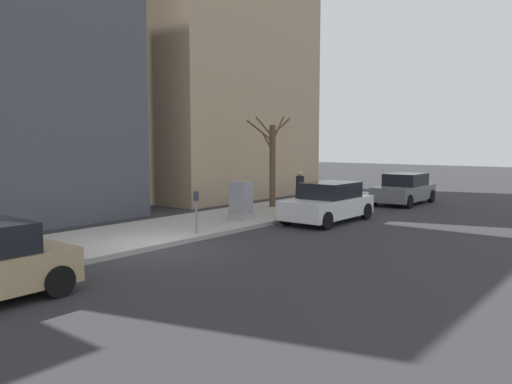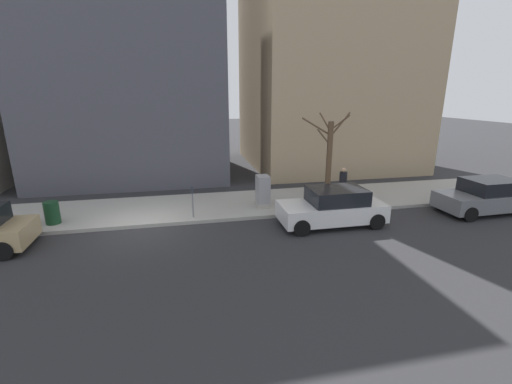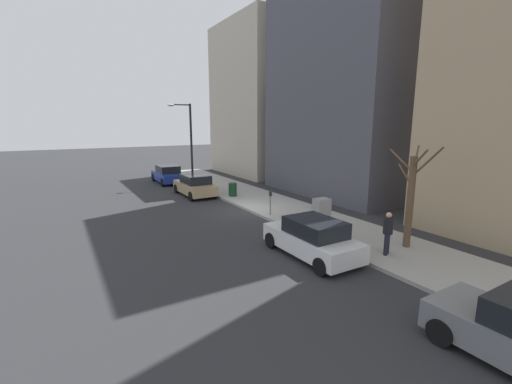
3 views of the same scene
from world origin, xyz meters
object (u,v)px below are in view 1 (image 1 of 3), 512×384
bare_tree (272,162)px  pedestrian_near_meter (300,188)px  parked_car_grey (404,189)px  trash_bin (19,245)px  parked_car_white (329,203)px  parking_meter (196,208)px  utility_box (241,201)px

bare_tree → pedestrian_near_meter: bearing=-173.7°
parked_car_grey → trash_bin: size_ratio=4.70×
parked_car_white → trash_bin: bearing=79.2°
parking_meter → trash_bin: bearing=85.3°
trash_bin → parking_meter: bearing=-94.7°
utility_box → parked_car_white: bearing=-136.8°
trash_bin → bare_tree: bearing=-82.2°
utility_box → trash_bin: bearing=92.6°
parking_meter → bare_tree: bearing=-72.7°
parked_car_white → parking_meter: size_ratio=3.11×
utility_box → pedestrian_near_meter: (-0.10, -3.89, 0.24)m
trash_bin → utility_box: bearing=-87.4°
bare_tree → parked_car_white: bearing=159.6°
parked_car_white → bare_tree: bearing=-20.5°
parking_meter → pedestrian_near_meter: size_ratio=0.81×
parking_meter → utility_box: 3.31m
parking_meter → trash_bin: parking_meter is taller
utility_box → parked_car_grey: bearing=-104.5°
utility_box → trash_bin: (-0.40, 8.70, -0.25)m
utility_box → bare_tree: size_ratio=0.35×
parked_car_white → parking_meter: 5.75m
parking_meter → bare_tree: (2.16, -6.92, 1.22)m
parked_car_white → utility_box: (2.47, 2.32, 0.11)m
parked_car_grey → utility_box: size_ratio=2.96×
pedestrian_near_meter → trash_bin: bearing=65.1°
parked_car_white → pedestrian_near_meter: bearing=-33.6°
bare_tree → trash_bin: bearing=97.8°
parked_car_white → parking_meter: parked_car_white is taller
utility_box → bare_tree: (1.31, -3.73, 1.35)m
pedestrian_near_meter → bare_tree: bearing=-19.9°
trash_bin → pedestrian_near_meter: (0.30, -12.58, 0.49)m
parked_car_grey → bare_tree: (3.81, 5.94, 1.46)m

